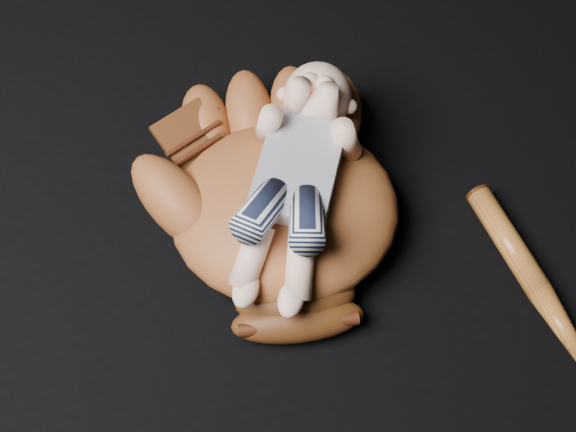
{
  "coord_description": "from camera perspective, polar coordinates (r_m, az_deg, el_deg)",
  "views": [
    {
      "loc": [
        -0.0,
        -0.61,
        1.09
      ],
      "look_at": [
        -0.12,
        -0.05,
        0.08
      ],
      "focal_mm": 50.0,
      "sensor_mm": 36.0,
      "label": 1
    }
  ],
  "objects": [
    {
      "name": "baseball_bat",
      "position": [
        1.23,
        18.05,
        -6.06
      ],
      "size": [
        0.27,
        0.36,
        0.04
      ],
      "primitive_type": null,
      "rotation": [
        0.0,
        0.0,
        0.61
      ],
      "color": "#AA5C20",
      "rests_on": "ground"
    },
    {
      "name": "newborn_baby",
      "position": [
        1.13,
        0.39,
        2.3
      ],
      "size": [
        0.19,
        0.4,
        0.16
      ],
      "primitive_type": null,
      "rotation": [
        0.0,
        0.0,
        -0.02
      ],
      "color": "beige",
      "rests_on": "baseball_glove"
    },
    {
      "name": "baseball_glove",
      "position": [
        1.18,
        -0.27,
        0.88
      ],
      "size": [
        0.55,
        0.59,
        0.15
      ],
      "primitive_type": null,
      "rotation": [
        0.0,
        0.0,
        0.33
      ],
      "color": "brown",
      "rests_on": "ground"
    }
  ]
}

